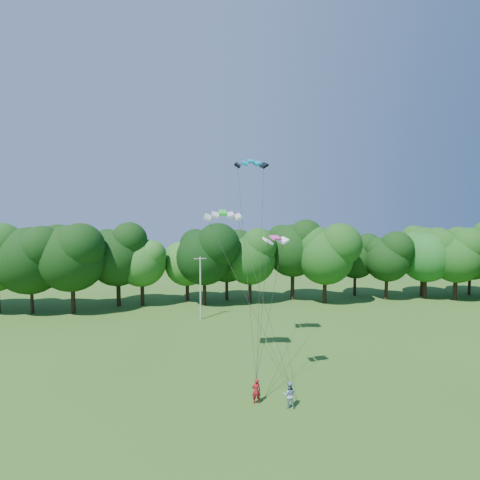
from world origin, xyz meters
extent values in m
cylinder|color=#AFAEA6|center=(-0.77, 29.44, 3.68)|extent=(0.18, 0.18, 7.36)
cube|color=#AFAEA6|center=(-0.77, 29.44, 7.18)|extent=(1.47, 0.12, 0.08)
imported|color=maroon|center=(2.14, 9.52, 0.82)|extent=(0.61, 0.40, 1.65)
imported|color=#889EBD|center=(4.14, 8.69, 0.84)|extent=(0.95, 0.81, 1.69)
cube|color=#058AAD|center=(3.21, 18.17, 16.88)|extent=(2.88, 1.40, 0.53)
cube|color=#20DB2B|center=(0.57, 15.92, 12.49)|extent=(3.05, 1.52, 0.50)
cube|color=#E53FA2|center=(3.86, 11.58, 10.75)|extent=(1.90, 1.21, 0.32)
cylinder|color=#302312|center=(0.01, 36.16, 2.05)|extent=(0.40, 0.40, 4.09)
ellipsoid|color=black|center=(0.01, 36.16, 7.44)|extent=(8.19, 8.19, 8.93)
cylinder|color=#342414|center=(31.99, 35.70, 1.96)|extent=(0.50, 0.50, 3.92)
ellipsoid|color=#19541A|center=(31.99, 35.70, 7.12)|extent=(7.84, 7.84, 8.55)
camera|label=1|loc=(-2.24, -13.80, 12.49)|focal=28.00mm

